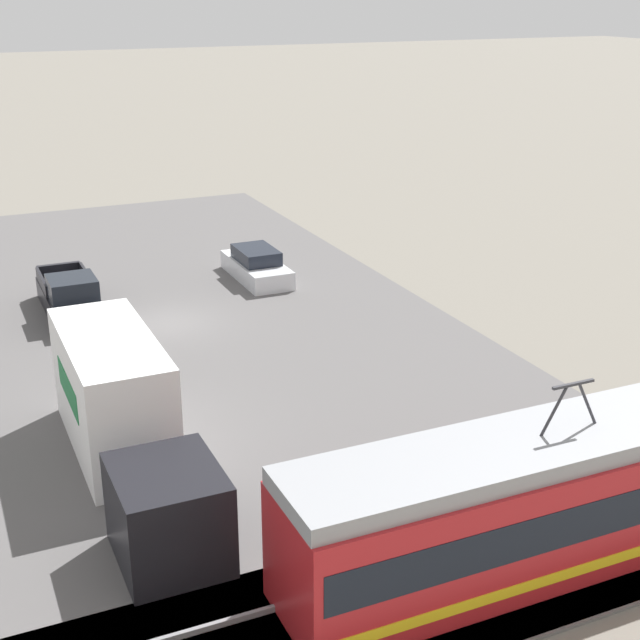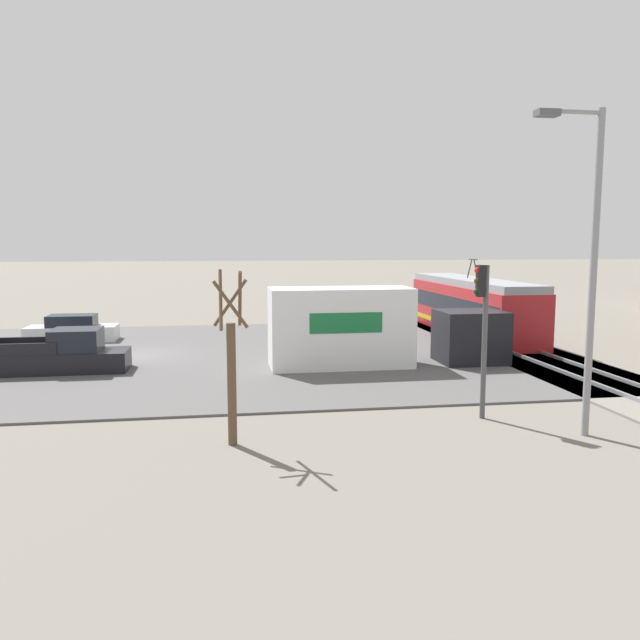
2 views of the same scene
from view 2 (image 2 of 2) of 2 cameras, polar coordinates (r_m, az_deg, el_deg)
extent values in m
plane|color=slate|center=(30.58, -16.71, -3.33)|extent=(320.00, 320.00, 0.00)
cube|color=#565454|center=(30.57, -16.72, -3.26)|extent=(21.49, 41.64, 0.08)
cube|color=gray|center=(33.55, 16.54, -2.35)|extent=(58.95, 4.40, 0.08)
cube|color=gray|center=(33.23, 15.43, -2.21)|extent=(57.77, 0.10, 0.14)
cube|color=gray|center=(33.85, 17.65, -2.12)|extent=(57.77, 0.10, 0.14)
cube|color=#B21E23|center=(37.39, 13.68, 0.93)|extent=(13.62, 2.74, 2.82)
cube|color=black|center=(37.35, 13.69, 1.44)|extent=(13.21, 2.77, 0.94)
cube|color=gold|center=(37.49, 13.64, -0.40)|extent=(13.49, 2.78, 0.27)
cube|color=gray|center=(37.25, 13.75, 3.39)|extent=(13.62, 2.52, 0.40)
cylinder|color=#2D2D33|center=(37.63, 13.52, 4.58)|extent=(0.66, 0.07, 1.15)
cylinder|color=#2D2D33|center=(36.80, 14.06, 4.51)|extent=(0.66, 0.07, 1.15)
cube|color=#2D2D33|center=(37.20, 13.81, 5.39)|extent=(1.10, 0.08, 0.06)
cube|color=black|center=(28.47, 13.60, -1.47)|extent=(2.40, 2.85, 2.30)
cube|color=white|center=(26.70, 1.89, -0.67)|extent=(2.40, 6.06, 3.38)
cube|color=#196B38|center=(25.48, 2.41, -0.27)|extent=(0.02, 3.03, 0.84)
cube|color=black|center=(27.93, -22.89, -3.51)|extent=(1.96, 5.68, 0.85)
cube|color=black|center=(27.61, -21.38, -1.70)|extent=(1.80, 1.93, 0.92)
cube|color=black|center=(27.28, -25.84, -2.47)|extent=(0.12, 2.84, 0.49)
cube|color=black|center=(28.99, -24.83, -1.89)|extent=(0.12, 2.84, 0.49)
cube|color=silver|center=(36.34, -21.69, -1.14)|extent=(1.87, 4.69, 0.82)
cube|color=black|center=(36.26, -21.74, -0.03)|extent=(1.61, 2.44, 0.60)
cylinder|color=#47474C|center=(19.56, 14.80, -2.02)|extent=(0.16, 0.16, 4.70)
cube|color=black|center=(19.29, 14.49, 3.48)|extent=(0.28, 0.22, 0.95)
sphere|color=red|center=(19.22, 14.19, 4.43)|extent=(0.18, 0.18, 0.18)
sphere|color=#3C2C06|center=(19.24, 14.16, 3.48)|extent=(0.18, 0.18, 0.18)
sphere|color=black|center=(19.26, 14.13, 2.53)|extent=(0.18, 0.18, 0.18)
cylinder|color=brown|center=(16.72, -8.07, -5.87)|extent=(0.24, 0.24, 3.27)
cylinder|color=brown|center=(16.13, -8.18, 1.41)|extent=(0.09, 0.92, 1.26)
cylinder|color=brown|center=(16.37, -7.33, 1.91)|extent=(1.11, 0.09, 1.53)
cylinder|color=brown|center=(16.63, -8.21, 1.58)|extent=(0.09, 0.92, 1.26)
cylinder|color=brown|center=(16.36, -9.08, 1.88)|extent=(1.11, 0.09, 1.53)
cylinder|color=gray|center=(18.54, 23.69, 3.64)|extent=(0.20, 0.20, 8.89)
cylinder|color=gray|center=(18.41, 22.19, 17.23)|extent=(0.12, 1.60, 0.12)
cube|color=#515156|center=(18.04, 20.05, 17.35)|extent=(0.36, 0.60, 0.18)
camera|label=1|loc=(36.54, 44.29, 16.51)|focal=50.00mm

